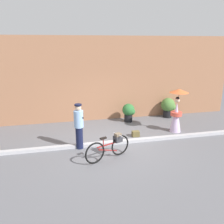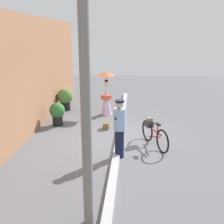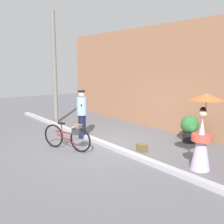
{
  "view_description": "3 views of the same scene",
  "coord_description": "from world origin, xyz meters",
  "px_view_note": "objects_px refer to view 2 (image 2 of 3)",
  "views": [
    {
      "loc": [
        -1.88,
        -8.1,
        3.75
      ],
      "look_at": [
        0.04,
        0.38,
        1.18
      ],
      "focal_mm": 37.61,
      "sensor_mm": 36.0,
      "label": 1
    },
    {
      "loc": [
        -8.4,
        -0.44,
        3.39
      ],
      "look_at": [
        0.24,
        0.25,
        0.9
      ],
      "focal_mm": 43.13,
      "sensor_mm": 36.0,
      "label": 2
    },
    {
      "loc": [
        6.65,
        -4.82,
        2.54
      ],
      "look_at": [
        -0.22,
        0.43,
        1.02
      ],
      "focal_mm": 43.1,
      "sensor_mm": 36.0,
      "label": 3
    }
  ],
  "objects_px": {
    "backpack_on_pavement": "(106,126)",
    "utility_pole": "(86,98)",
    "potted_plant_small": "(58,112)",
    "potted_plant_by_door": "(66,98)",
    "person_officer": "(119,127)",
    "bicycle_near_officer": "(153,132)",
    "person_with_parasol": "(106,93)"
  },
  "relations": [
    {
      "from": "person_officer",
      "to": "potted_plant_small",
      "type": "xyz_separation_m",
      "value": [
        2.64,
        2.53,
        -0.38
      ]
    },
    {
      "from": "potted_plant_by_door",
      "to": "backpack_on_pavement",
      "type": "height_order",
      "value": "potted_plant_by_door"
    },
    {
      "from": "potted_plant_small",
      "to": "potted_plant_by_door",
      "type": "bearing_deg",
      "value": 6.19
    },
    {
      "from": "utility_pole",
      "to": "backpack_on_pavement",
      "type": "bearing_deg",
      "value": 2.29
    },
    {
      "from": "potted_plant_by_door",
      "to": "utility_pole",
      "type": "distance_m",
      "value": 8.3
    },
    {
      "from": "person_officer",
      "to": "utility_pole",
      "type": "bearing_deg",
      "value": 171.95
    },
    {
      "from": "utility_pole",
      "to": "person_officer",
      "type": "bearing_deg",
      "value": -8.05
    },
    {
      "from": "person_officer",
      "to": "potted_plant_by_door",
      "type": "height_order",
      "value": "person_officer"
    },
    {
      "from": "backpack_on_pavement",
      "to": "potted_plant_small",
      "type": "bearing_deg",
      "value": 82.02
    },
    {
      "from": "backpack_on_pavement",
      "to": "utility_pole",
      "type": "distance_m",
      "value": 5.75
    },
    {
      "from": "backpack_on_pavement",
      "to": "potted_plant_by_door",
      "type": "bearing_deg",
      "value": 40.94
    },
    {
      "from": "person_officer",
      "to": "backpack_on_pavement",
      "type": "xyz_separation_m",
      "value": [
        2.38,
        0.62,
        -0.78
      ]
    },
    {
      "from": "potted_plant_small",
      "to": "utility_pole",
      "type": "height_order",
      "value": "utility_pole"
    },
    {
      "from": "person_officer",
      "to": "potted_plant_small",
      "type": "bearing_deg",
      "value": 43.75
    },
    {
      "from": "bicycle_near_officer",
      "to": "person_officer",
      "type": "height_order",
      "value": "person_officer"
    },
    {
      "from": "potted_plant_small",
      "to": "person_with_parasol",
      "type": "bearing_deg",
      "value": -46.76
    },
    {
      "from": "potted_plant_by_door",
      "to": "person_officer",
      "type": "bearing_deg",
      "value": -150.29
    },
    {
      "from": "person_officer",
      "to": "potted_plant_small",
      "type": "distance_m",
      "value": 3.68
    },
    {
      "from": "person_with_parasol",
      "to": "potted_plant_by_door",
      "type": "bearing_deg",
      "value": 73.37
    },
    {
      "from": "bicycle_near_officer",
      "to": "potted_plant_small",
      "type": "relative_size",
      "value": 1.81
    },
    {
      "from": "potted_plant_by_door",
      "to": "backpack_on_pavement",
      "type": "relative_size",
      "value": 3.47
    },
    {
      "from": "potted_plant_small",
      "to": "backpack_on_pavement",
      "type": "bearing_deg",
      "value": -97.98
    },
    {
      "from": "potted_plant_small",
      "to": "utility_pole",
      "type": "xyz_separation_m",
      "value": [
        -5.54,
        -2.12,
        1.88
      ]
    },
    {
      "from": "potted_plant_small",
      "to": "backpack_on_pavement",
      "type": "distance_m",
      "value": 1.97
    },
    {
      "from": "bicycle_near_officer",
      "to": "utility_pole",
      "type": "relative_size",
      "value": 0.34
    },
    {
      "from": "potted_plant_by_door",
      "to": "potted_plant_small",
      "type": "distance_m",
      "value": 2.23
    },
    {
      "from": "backpack_on_pavement",
      "to": "utility_pole",
      "type": "height_order",
      "value": "utility_pole"
    },
    {
      "from": "person_with_parasol",
      "to": "utility_pole",
      "type": "bearing_deg",
      "value": -176.85
    },
    {
      "from": "potted_plant_small",
      "to": "utility_pole",
      "type": "distance_m",
      "value": 6.22
    },
    {
      "from": "bicycle_near_officer",
      "to": "utility_pole",
      "type": "bearing_deg",
      "value": 159.45
    },
    {
      "from": "potted_plant_by_door",
      "to": "utility_pole",
      "type": "bearing_deg",
      "value": -163.05
    },
    {
      "from": "person_officer",
      "to": "backpack_on_pavement",
      "type": "height_order",
      "value": "person_officer"
    }
  ]
}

